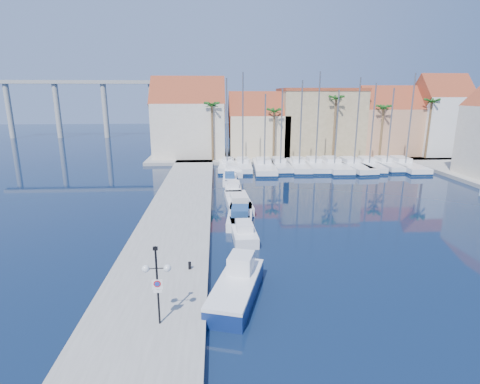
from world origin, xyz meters
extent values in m
plane|color=black|center=(0.00, 0.00, 0.00)|extent=(260.00, 260.00, 0.00)
cube|color=gray|center=(-9.00, 13.50, 0.25)|extent=(6.00, 77.00, 0.50)
cube|color=gray|center=(10.00, 48.00, 0.25)|extent=(54.00, 16.00, 0.50)
cylinder|color=black|center=(-8.17, -3.18, 2.44)|extent=(0.10, 0.10, 3.89)
cylinder|color=black|center=(-8.41, -3.18, 3.32)|extent=(0.49, 0.05, 0.05)
cylinder|color=black|center=(-7.92, -3.18, 3.32)|extent=(0.49, 0.05, 0.05)
sphere|color=white|center=(-8.65, -3.19, 3.32)|extent=(0.35, 0.35, 0.35)
sphere|color=white|center=(-7.68, -3.18, 3.32)|extent=(0.35, 0.35, 0.35)
cube|color=black|center=(-8.17, -3.18, 4.29)|extent=(0.22, 0.12, 0.16)
cube|color=white|center=(-8.16, -3.24, 2.54)|extent=(0.49, 0.03, 0.49)
cylinder|color=red|center=(-8.16, -3.26, 2.59)|extent=(0.33, 0.02, 0.33)
cylinder|color=#1933A5|center=(-8.16, -3.27, 2.59)|extent=(0.23, 0.01, 0.23)
cube|color=white|center=(-8.16, -3.24, 2.20)|extent=(0.39, 0.03, 0.14)
cylinder|color=black|center=(-7.13, 2.41, 0.73)|extent=(0.19, 0.19, 0.47)
cube|color=navy|center=(-4.41, -0.42, 0.45)|extent=(3.64, 6.38, 0.91)
cube|color=white|center=(-4.41, -0.42, 1.01)|extent=(3.64, 6.38, 0.20)
cube|color=white|center=(-4.07, 0.74, 1.56)|extent=(1.71, 1.92, 1.11)
cube|color=white|center=(-3.36, 8.94, 0.40)|extent=(2.00, 5.55, 0.80)
cube|color=white|center=(-3.34, 8.40, 1.10)|extent=(1.31, 1.97, 0.60)
cube|color=white|center=(-3.35, 12.90, 0.40)|extent=(2.75, 6.72, 0.80)
cube|color=navy|center=(-3.41, 12.25, 1.10)|extent=(1.69, 2.43, 0.60)
cube|color=white|center=(-3.28, 17.22, 0.40)|extent=(2.64, 7.21, 0.80)
cube|color=white|center=(-3.24, 16.51, 1.10)|extent=(1.72, 2.57, 0.60)
cube|color=white|center=(-3.57, 22.87, 0.40)|extent=(1.82, 5.56, 0.80)
cube|color=white|center=(-3.58, 22.32, 1.10)|extent=(1.26, 1.95, 0.60)
cube|color=white|center=(-3.73, 27.89, 0.40)|extent=(1.94, 5.38, 0.80)
cube|color=navy|center=(-3.75, 27.36, 1.10)|extent=(1.27, 1.91, 0.60)
cube|color=white|center=(-3.24, 33.83, 0.40)|extent=(2.72, 7.44, 0.80)
cube|color=white|center=(-3.20, 33.10, 1.10)|extent=(1.77, 2.65, 0.60)
cube|color=white|center=(-3.65, 37.30, 0.40)|extent=(2.95, 7.64, 0.80)
cube|color=white|center=(-3.59, 36.55, 1.10)|extent=(1.87, 2.74, 0.60)
cube|color=white|center=(-3.79, 36.39, 0.50)|extent=(2.89, 8.78, 1.00)
cube|color=#0E2347|center=(-3.79, 36.39, 0.18)|extent=(2.96, 8.85, 0.28)
cube|color=white|center=(-3.72, 37.25, 1.30)|extent=(1.76, 2.70, 0.60)
cylinder|color=slate|center=(-3.82, 35.96, 7.10)|extent=(0.20, 0.20, 12.19)
cube|color=white|center=(-1.49, 36.30, 0.50)|extent=(2.85, 9.69, 1.00)
cube|color=#0E2347|center=(-1.49, 36.30, 0.18)|extent=(2.91, 9.75, 0.28)
cube|color=white|center=(-1.46, 37.26, 1.30)|extent=(1.85, 2.94, 0.60)
cylinder|color=slate|center=(-1.51, 35.82, 7.50)|extent=(0.20, 0.20, 13.00)
cube|color=white|center=(1.65, 35.52, 0.50)|extent=(3.57, 11.60, 1.00)
cube|color=#0E2347|center=(1.65, 35.52, 0.18)|extent=(3.64, 11.66, 0.28)
cube|color=white|center=(1.71, 36.67, 1.30)|extent=(2.26, 3.54, 0.60)
cylinder|color=slate|center=(1.62, 34.95, 6.01)|extent=(0.20, 0.20, 10.02)
cube|color=white|center=(4.14, 36.31, 0.50)|extent=(2.72, 9.37, 1.00)
cube|color=#0E2347|center=(4.14, 36.31, 0.18)|extent=(2.78, 9.43, 0.28)
cube|color=white|center=(4.11, 37.24, 1.30)|extent=(1.78, 2.84, 0.60)
cylinder|color=slate|center=(4.16, 35.84, 6.38)|extent=(0.20, 0.20, 10.77)
cube|color=white|center=(6.92, 35.83, 0.50)|extent=(3.16, 10.02, 1.00)
cube|color=#0E2347|center=(6.92, 35.83, 0.18)|extent=(3.22, 10.08, 0.28)
cube|color=white|center=(6.98, 36.81, 1.30)|extent=(1.97, 3.07, 0.60)
cylinder|color=slate|center=(6.89, 35.33, 6.95)|extent=(0.20, 0.20, 11.90)
cube|color=white|center=(9.47, 36.14, 0.50)|extent=(3.28, 10.36, 1.00)
cube|color=#0E2347|center=(9.47, 36.14, 0.18)|extent=(3.34, 10.42, 0.28)
cube|color=white|center=(9.54, 37.16, 1.30)|extent=(2.04, 3.17, 0.60)
cylinder|color=slate|center=(9.44, 35.63, 7.55)|extent=(0.20, 0.20, 13.09)
cube|color=white|center=(12.23, 35.87, 0.50)|extent=(3.47, 11.84, 1.00)
cube|color=#0E2347|center=(12.23, 35.87, 0.18)|extent=(3.53, 11.90, 0.28)
cube|color=white|center=(12.28, 37.05, 1.30)|extent=(2.26, 3.59, 0.60)
cylinder|color=slate|center=(12.21, 35.29, 6.31)|extent=(0.20, 0.20, 10.61)
cube|color=white|center=(14.97, 35.36, 0.50)|extent=(3.84, 11.32, 1.00)
cube|color=#0E2347|center=(14.97, 35.36, 0.18)|extent=(3.90, 11.39, 0.28)
cube|color=white|center=(14.88, 36.47, 1.30)|extent=(2.30, 3.50, 0.60)
cylinder|color=slate|center=(15.02, 34.81, 7.14)|extent=(0.20, 0.20, 12.29)
cube|color=white|center=(17.59, 35.77, 0.50)|extent=(3.43, 10.13, 1.00)
cube|color=#0E2347|center=(17.59, 35.77, 0.18)|extent=(3.50, 10.20, 0.28)
cube|color=white|center=(17.67, 36.76, 1.30)|extent=(2.06, 3.13, 0.60)
cylinder|color=slate|center=(17.54, 35.28, 6.78)|extent=(0.20, 0.20, 11.55)
cube|color=white|center=(20.38, 36.02, 0.50)|extent=(2.45, 9.19, 1.00)
cube|color=#0E2347|center=(20.38, 36.02, 0.18)|extent=(2.51, 9.25, 0.28)
cube|color=white|center=(20.37, 36.94, 1.30)|extent=(1.69, 2.76, 0.60)
cylinder|color=slate|center=(20.38, 35.57, 6.43)|extent=(0.20, 0.20, 10.86)
cube|color=white|center=(22.97, 35.44, 0.50)|extent=(3.39, 11.66, 1.00)
cube|color=#0E2347|center=(22.97, 35.44, 0.18)|extent=(3.45, 11.73, 0.28)
cube|color=white|center=(23.01, 36.60, 1.30)|extent=(2.22, 3.54, 0.60)
cylinder|color=slate|center=(22.95, 34.86, 7.45)|extent=(0.20, 0.20, 12.90)
cube|color=beige|center=(-10.00, 47.00, 5.00)|extent=(12.00, 9.00, 9.00)
cube|color=maroon|center=(-10.00, 47.00, 9.50)|extent=(12.30, 9.00, 9.00)
cube|color=beige|center=(2.00, 47.00, 4.00)|extent=(10.00, 8.00, 7.00)
cube|color=maroon|center=(2.00, 47.00, 7.50)|extent=(10.30, 8.00, 8.00)
cube|color=#99865E|center=(13.00, 48.00, 6.00)|extent=(14.00, 10.00, 11.00)
cube|color=maroon|center=(13.00, 48.00, 11.75)|extent=(14.20, 10.20, 0.50)
cube|color=tan|center=(25.00, 47.00, 4.50)|extent=(10.00, 8.00, 8.00)
cube|color=maroon|center=(25.00, 47.00, 8.50)|extent=(10.30, 8.00, 8.00)
cube|color=white|center=(34.00, 46.00, 5.50)|extent=(8.00, 8.00, 10.00)
cube|color=maroon|center=(34.00, 46.00, 10.50)|extent=(8.30, 8.00, 8.00)
cylinder|color=brown|center=(-6.00, 42.00, 5.00)|extent=(0.36, 0.36, 9.00)
sphere|color=#1B5117|center=(-6.00, 42.00, 9.35)|extent=(2.60, 2.60, 2.60)
cylinder|color=brown|center=(4.00, 42.00, 4.50)|extent=(0.36, 0.36, 8.00)
sphere|color=#1B5117|center=(4.00, 42.00, 8.35)|extent=(2.60, 2.60, 2.60)
cylinder|color=brown|center=(14.00, 42.00, 5.50)|extent=(0.36, 0.36, 10.00)
sphere|color=#1B5117|center=(14.00, 42.00, 10.35)|extent=(2.60, 2.60, 2.60)
cylinder|color=brown|center=(22.00, 42.00, 4.75)|extent=(0.36, 0.36, 8.50)
sphere|color=#1B5117|center=(22.00, 42.00, 8.85)|extent=(2.60, 2.60, 2.60)
cylinder|color=brown|center=(30.00, 42.00, 5.25)|extent=(0.36, 0.36, 9.50)
sphere|color=#1B5117|center=(30.00, 42.00, 9.85)|extent=(2.60, 2.60, 2.60)
cube|color=#9E9E99|center=(-38.00, 82.00, 14.00)|extent=(48.00, 2.20, 0.90)
cylinder|color=#9E9E99|center=(-58.00, 82.00, 7.00)|extent=(1.40, 1.40, 14.00)
cylinder|color=#9E9E99|center=(-46.00, 82.00, 7.00)|extent=(1.40, 1.40, 14.00)
cylinder|color=#9E9E99|center=(-34.00, 82.00, 7.00)|extent=(1.40, 1.40, 14.00)
cylinder|color=#9E9E99|center=(-22.00, 82.00, 7.00)|extent=(1.40, 1.40, 14.00)
camera|label=1|loc=(-5.37, -18.86, 10.93)|focal=28.00mm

